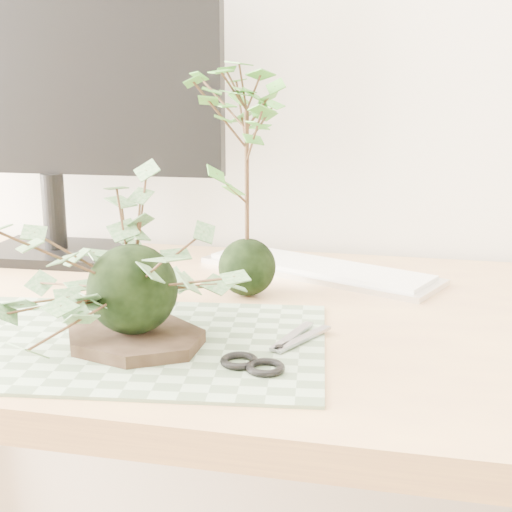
% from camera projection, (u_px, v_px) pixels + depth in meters
% --- Properties ---
extents(desk, '(1.60, 0.70, 0.74)m').
position_uv_depth(desk, '(229.00, 366.00, 1.02)').
color(desk, tan).
rests_on(desk, ground_plane).
extents(cutting_mat, '(0.50, 0.37, 0.00)m').
position_uv_depth(cutting_mat, '(130.00, 342.00, 0.86)').
color(cutting_mat, '#556D50').
rests_on(cutting_mat, desk).
extents(stone_dish, '(0.22, 0.22, 0.01)m').
position_uv_depth(stone_dish, '(135.00, 338.00, 0.85)').
color(stone_dish, black).
rests_on(stone_dish, cutting_mat).
extents(ivy_kokedama, '(0.39, 0.39, 0.21)m').
position_uv_depth(ivy_kokedama, '(131.00, 248.00, 0.82)').
color(ivy_kokedama, black).
rests_on(ivy_kokedama, stone_dish).
extents(maple_kokedama, '(0.21, 0.21, 0.35)m').
position_uv_depth(maple_kokedama, '(247.00, 125.00, 0.99)').
color(maple_kokedama, black).
rests_on(maple_kokedama, desk).
extents(keyboard, '(0.42, 0.27, 0.02)m').
position_uv_depth(keyboard, '(318.00, 269.00, 1.17)').
color(keyboard, silver).
rests_on(keyboard, desk).
extents(monitor, '(0.61, 0.19, 0.54)m').
position_uv_depth(monitor, '(48.00, 79.00, 1.21)').
color(monitor, black).
rests_on(monitor, desk).
extents(scissors, '(0.09, 0.18, 0.01)m').
position_uv_depth(scissors, '(271.00, 359.00, 0.79)').
color(scissors, gray).
rests_on(scissors, cutting_mat).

